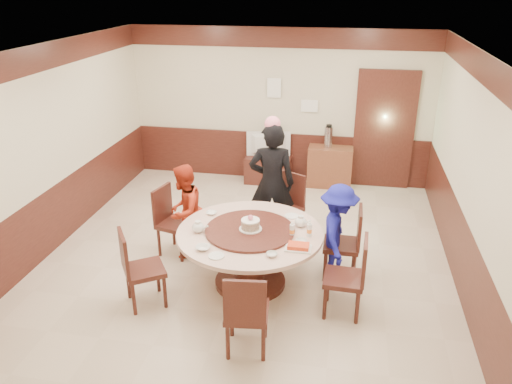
% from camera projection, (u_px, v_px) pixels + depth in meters
% --- Properties ---
extents(room, '(6.00, 6.04, 2.84)m').
position_uv_depth(room, '(248.00, 184.00, 6.57)').
color(room, beige).
rests_on(room, ground).
extents(banquet_table, '(1.79, 1.79, 0.78)m').
position_uv_depth(banquet_table, '(250.00, 247.00, 6.15)').
color(banquet_table, '#411A14').
rests_on(banquet_table, ground).
extents(chair_0, '(0.45, 0.44, 0.97)m').
position_uv_depth(chair_0, '(342.00, 255.00, 6.41)').
color(chair_0, '#411A14').
rests_on(chair_0, ground).
extents(chair_1, '(0.60, 0.60, 0.97)m').
position_uv_depth(chair_1, '(285.00, 218.00, 7.38)').
color(chair_1, '#411A14').
rests_on(chair_1, ground).
extents(chair_2, '(0.54, 0.54, 0.97)m').
position_uv_depth(chair_2, '(175.00, 233.00, 6.96)').
color(chair_2, '#411A14').
rests_on(chair_2, ground).
extents(chair_3, '(0.61, 0.61, 0.97)m').
position_uv_depth(chair_3, '(144.00, 281.00, 5.86)').
color(chair_3, '#411A14').
rests_on(chair_3, ground).
extents(chair_4, '(0.49, 0.50, 0.97)m').
position_uv_depth(chair_4, '(247.00, 325.00, 5.12)').
color(chair_4, '#411A14').
rests_on(chair_4, ground).
extents(chair_5, '(0.47, 0.46, 0.97)m').
position_uv_depth(chair_5, '(345.00, 290.00, 5.70)').
color(chair_5, '#411A14').
rests_on(chair_5, ground).
extents(person_standing, '(0.70, 0.51, 1.78)m').
position_uv_depth(person_standing, '(272.00, 184.00, 7.08)').
color(person_standing, black).
rests_on(person_standing, ground).
extents(person_red, '(0.57, 0.69, 1.31)m').
position_uv_depth(person_red, '(184.00, 211.00, 6.80)').
color(person_red, '#AE2C17').
rests_on(person_red, ground).
extents(person_blue, '(0.50, 0.84, 1.28)m').
position_uv_depth(person_blue, '(338.00, 233.00, 6.25)').
color(person_blue, '#16188F').
rests_on(person_blue, ground).
extents(birthday_cake, '(0.28, 0.28, 0.19)m').
position_uv_depth(birthday_cake, '(250.00, 224.00, 6.02)').
color(birthday_cake, white).
rests_on(birthday_cake, banquet_table).
extents(teapot_left, '(0.17, 0.15, 0.13)m').
position_uv_depth(teapot_left, '(198.00, 227.00, 6.02)').
color(teapot_left, white).
rests_on(teapot_left, banquet_table).
extents(teapot_right, '(0.17, 0.15, 0.13)m').
position_uv_depth(teapot_right, '(301.00, 222.00, 6.16)').
color(teapot_right, white).
rests_on(teapot_right, banquet_table).
extents(bowl_0, '(0.13, 0.13, 0.03)m').
position_uv_depth(bowl_0, '(211.00, 213.00, 6.49)').
color(bowl_0, white).
rests_on(bowl_0, banquet_table).
extents(bowl_1, '(0.13, 0.13, 0.04)m').
position_uv_depth(bowl_1, '(272.00, 255.00, 5.51)').
color(bowl_1, white).
rests_on(bowl_1, banquet_table).
extents(bowl_2, '(0.16, 0.16, 0.04)m').
position_uv_depth(bowl_2, '(203.00, 248.00, 5.65)').
color(bowl_2, white).
rests_on(bowl_2, banquet_table).
extents(bowl_3, '(0.14, 0.14, 0.04)m').
position_uv_depth(bowl_3, '(301.00, 242.00, 5.78)').
color(bowl_3, white).
rests_on(bowl_3, banquet_table).
extents(saucer_near, '(0.18, 0.18, 0.01)m').
position_uv_depth(saucer_near, '(216.00, 256.00, 5.51)').
color(saucer_near, white).
rests_on(saucer_near, banquet_table).
extents(saucer_far, '(0.18, 0.18, 0.01)m').
position_uv_depth(saucer_far, '(292.00, 216.00, 6.43)').
color(saucer_far, white).
rests_on(saucer_far, banquet_table).
extents(shrimp_platter, '(0.30, 0.20, 0.06)m').
position_uv_depth(shrimp_platter, '(298.00, 247.00, 5.65)').
color(shrimp_platter, white).
rests_on(shrimp_platter, banquet_table).
extents(bottle_0, '(0.06, 0.06, 0.16)m').
position_uv_depth(bottle_0, '(292.00, 231.00, 5.91)').
color(bottle_0, white).
rests_on(bottle_0, banquet_table).
extents(bottle_1, '(0.06, 0.06, 0.16)m').
position_uv_depth(bottle_1, '(309.00, 230.00, 5.92)').
color(bottle_1, white).
rests_on(bottle_1, banquet_table).
extents(tv_stand, '(0.85, 0.45, 0.50)m').
position_uv_depth(tv_stand, '(268.00, 169.00, 9.40)').
color(tv_stand, '#411A14').
rests_on(tv_stand, ground).
extents(television, '(0.82, 0.22, 0.47)m').
position_uv_depth(television, '(268.00, 145.00, 9.21)').
color(television, gray).
rests_on(television, tv_stand).
extents(side_cabinet, '(0.80, 0.40, 0.75)m').
position_uv_depth(side_cabinet, '(330.00, 167.00, 9.18)').
color(side_cabinet, brown).
rests_on(side_cabinet, ground).
extents(thermos, '(0.15, 0.15, 0.38)m').
position_uv_depth(thermos, '(328.00, 137.00, 8.97)').
color(thermos, silver).
rests_on(thermos, side_cabinet).
extents(notice_left, '(0.25, 0.00, 0.35)m').
position_uv_depth(notice_left, '(274.00, 88.00, 8.98)').
color(notice_left, white).
rests_on(notice_left, room).
extents(notice_right, '(0.30, 0.00, 0.22)m').
position_uv_depth(notice_right, '(309.00, 106.00, 8.99)').
color(notice_right, white).
rests_on(notice_right, room).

